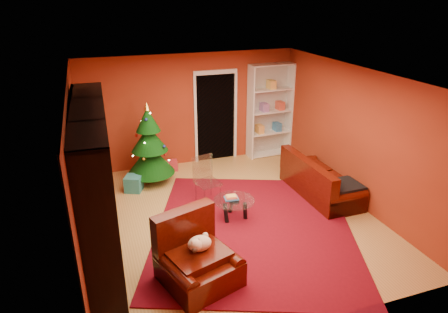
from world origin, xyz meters
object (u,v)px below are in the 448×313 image
object	(u,v)px
armchair	(199,258)
sofa	(321,176)
coffee_table	(234,209)
acrylic_chair	(208,183)
rug	(254,229)
gift_box_teal	(134,183)
white_bookshelf	(270,111)
christmas_tree	(150,144)
gift_box_red	(172,165)
dog	(200,243)
media_unit	(97,191)

from	to	relation	value
armchair	sofa	bearing A→B (deg)	12.27
coffee_table	acrylic_chair	world-z (taller)	acrylic_chair
rug	gift_box_teal	distance (m)	2.82
white_bookshelf	coffee_table	xyz separation A→B (m)	(-1.92, -2.64, -0.94)
christmas_tree	sofa	world-z (taller)	christmas_tree
gift_box_red	sofa	xyz separation A→B (m)	(2.59, -2.18, 0.29)
white_bookshelf	coffee_table	distance (m)	3.39
acrylic_chair	dog	bearing A→B (deg)	-123.26
rug	sofa	size ratio (longest dim) A/B	2.07
armchair	white_bookshelf	bearing A→B (deg)	36.12
media_unit	christmas_tree	size ratio (longest dim) A/B	1.78
sofa	christmas_tree	bearing A→B (deg)	60.25
acrylic_chair	media_unit	bearing A→B (deg)	-160.72
gift_box_teal	gift_box_red	bearing A→B (deg)	37.95
rug	acrylic_chair	distance (m)	1.36
dog	gift_box_teal	bearing A→B (deg)	82.00
media_unit	christmas_tree	bearing A→B (deg)	67.81
media_unit	dog	distance (m)	1.64
gift_box_teal	dog	xyz separation A→B (m)	(0.54, -3.13, 0.45)
armchair	acrylic_chair	distance (m)	2.36
gift_box_teal	white_bookshelf	xyz separation A→B (m)	(3.50, 0.91, 0.98)
media_unit	acrylic_chair	world-z (taller)	media_unit
gift_box_teal	armchair	distance (m)	3.24
christmas_tree	gift_box_teal	size ratio (longest dim) A/B	5.44
media_unit	acrylic_chair	xyz separation A→B (m)	(2.04, 1.31, -0.80)
rug	white_bookshelf	xyz separation A→B (m)	(1.72, 3.10, 1.13)
coffee_table	rug	bearing A→B (deg)	-66.74
rug	gift_box_red	bearing A→B (deg)	105.24
rug	christmas_tree	size ratio (longest dim) A/B	2.19
sofa	coffee_table	bearing A→B (deg)	97.67
white_bookshelf	armchair	size ratio (longest dim) A/B	2.23
rug	armchair	xyz separation A→B (m)	(-1.27, -1.01, 0.40)
gift_box_teal	gift_box_red	xyz separation A→B (m)	(0.98, 0.76, -0.05)
gift_box_red	armchair	world-z (taller)	armchair
christmas_tree	gift_box_red	xyz separation A→B (m)	(0.55, 0.46, -0.75)
white_bookshelf	coffee_table	bearing A→B (deg)	-128.46
acrylic_chair	gift_box_red	bearing A→B (deg)	87.48
rug	christmas_tree	distance (m)	2.96
media_unit	coffee_table	world-z (taller)	media_unit
gift_box_teal	christmas_tree	bearing A→B (deg)	35.47
rug	coffee_table	bearing A→B (deg)	113.26
acrylic_chair	white_bookshelf	bearing A→B (deg)	27.40
gift_box_red	sofa	world-z (taller)	sofa
gift_box_teal	dog	world-z (taller)	dog
rug	sofa	xyz separation A→B (m)	(1.79, 0.76, 0.40)
armchair	coffee_table	world-z (taller)	armchair
white_bookshelf	sofa	world-z (taller)	white_bookshelf
rug	armchair	size ratio (longest dim) A/B	3.73
christmas_tree	white_bookshelf	world-z (taller)	white_bookshelf
gift_box_teal	coffee_table	bearing A→B (deg)	-47.38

